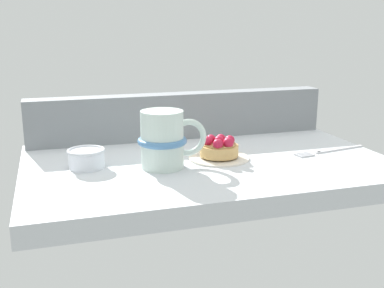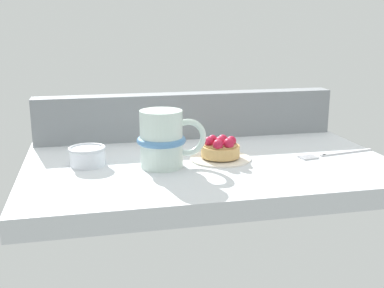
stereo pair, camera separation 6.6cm
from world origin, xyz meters
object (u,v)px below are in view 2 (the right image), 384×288
(dessert_plate, at_px, (221,158))
(sugar_bowl, at_px, (87,155))
(coffee_mug, at_px, (163,139))
(dessert_fork, at_px, (336,153))
(raspberry_tart, at_px, (221,148))

(dessert_plate, xyz_separation_m, sugar_bowl, (-0.25, 0.02, 0.02))
(coffee_mug, relative_size, sugar_bowl, 1.86)
(dessert_fork, bearing_deg, sugar_bowl, 176.17)
(raspberry_tart, relative_size, dessert_fork, 0.43)
(sugar_bowl, bearing_deg, coffee_mug, -15.73)
(dessert_plate, distance_m, sugar_bowl, 0.25)
(dessert_plate, relative_size, coffee_mug, 0.92)
(raspberry_tart, relative_size, sugar_bowl, 1.08)
(raspberry_tart, relative_size, coffee_mug, 0.58)
(dessert_plate, bearing_deg, dessert_fork, -3.01)
(dessert_plate, xyz_separation_m, raspberry_tart, (-0.00, -0.00, 0.02))
(dessert_fork, bearing_deg, raspberry_tart, 177.06)
(coffee_mug, bearing_deg, dessert_plate, 9.00)
(raspberry_tart, bearing_deg, dessert_fork, -2.94)
(coffee_mug, xyz_separation_m, sugar_bowl, (-0.13, 0.04, -0.03))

